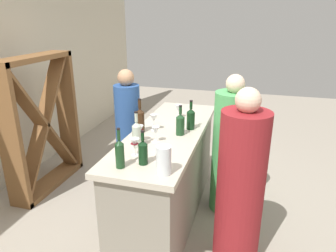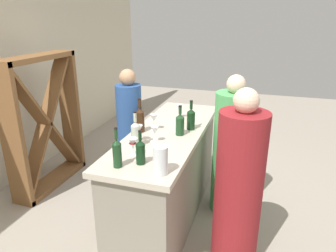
# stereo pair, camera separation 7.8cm
# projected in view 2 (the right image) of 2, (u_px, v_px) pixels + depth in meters

# --- Properties ---
(ground_plane) EXTENTS (12.00, 12.00, 0.00)m
(ground_plane) POSITION_uv_depth(u_px,v_px,m) (168.00, 215.00, 3.40)
(ground_plane) COLOR #9E9384
(bar_counter) EXTENTS (2.03, 0.67, 0.99)m
(bar_counter) POSITION_uv_depth(u_px,v_px,m) (168.00, 174.00, 3.23)
(bar_counter) COLOR gray
(bar_counter) RESTS_ON ground
(wine_rack) EXTENTS (1.12, 0.28, 1.64)m
(wine_rack) POSITION_uv_depth(u_px,v_px,m) (45.00, 123.00, 3.78)
(wine_rack) COLOR brown
(wine_rack) RESTS_ON ground
(wine_bottle_leftmost_olive_green) EXTENTS (0.07, 0.07, 0.31)m
(wine_bottle_leftmost_olive_green) POSITION_uv_depth(u_px,v_px,m) (117.00, 152.00, 2.30)
(wine_bottle_leftmost_olive_green) COLOR #193D1E
(wine_bottle_leftmost_olive_green) RESTS_ON bar_counter
(wine_bottle_second_left_dark_green) EXTENTS (0.07, 0.07, 0.27)m
(wine_bottle_second_left_dark_green) POSITION_uv_depth(u_px,v_px,m) (141.00, 151.00, 2.36)
(wine_bottle_second_left_dark_green) COLOR black
(wine_bottle_second_left_dark_green) RESTS_ON bar_counter
(wine_bottle_center_clear_pale) EXTENTS (0.08, 0.08, 0.32)m
(wine_bottle_center_clear_pale) POSITION_uv_depth(u_px,v_px,m) (136.00, 133.00, 2.66)
(wine_bottle_center_clear_pale) COLOR #B7C6B2
(wine_bottle_center_clear_pale) RESTS_ON bar_counter
(wine_bottle_second_right_amber_brown) EXTENTS (0.08, 0.08, 0.34)m
(wine_bottle_second_right_amber_brown) POSITION_uv_depth(u_px,v_px,m) (140.00, 119.00, 3.00)
(wine_bottle_second_right_amber_brown) COLOR #331E0F
(wine_bottle_second_right_amber_brown) RESTS_ON bar_counter
(wine_bottle_rightmost_olive_green) EXTENTS (0.08, 0.08, 0.29)m
(wine_bottle_rightmost_olive_green) POSITION_uv_depth(u_px,v_px,m) (180.00, 124.00, 2.93)
(wine_bottle_rightmost_olive_green) COLOR #193D1E
(wine_bottle_rightmost_olive_green) RESTS_ON bar_counter
(wine_bottle_far_right_dark_green) EXTENTS (0.08, 0.08, 0.30)m
(wine_bottle_far_right_dark_green) POSITION_uv_depth(u_px,v_px,m) (191.00, 119.00, 3.07)
(wine_bottle_far_right_dark_green) COLOR black
(wine_bottle_far_right_dark_green) RESTS_ON bar_counter
(wine_glass_near_left) EXTENTS (0.07, 0.07, 0.15)m
(wine_glass_near_left) POSITION_uv_depth(u_px,v_px,m) (179.00, 109.00, 3.41)
(wine_glass_near_left) COLOR white
(wine_glass_near_left) RESTS_ON bar_counter
(wine_glass_near_center) EXTENTS (0.07, 0.07, 0.15)m
(wine_glass_near_center) POSITION_uv_depth(u_px,v_px,m) (155.00, 131.00, 2.76)
(wine_glass_near_center) COLOR white
(wine_glass_near_center) RESTS_ON bar_counter
(wine_glass_near_right) EXTENTS (0.08, 0.08, 0.15)m
(wine_glass_near_right) POSITION_uv_depth(u_px,v_px,m) (133.00, 143.00, 2.51)
(wine_glass_near_right) COLOR white
(wine_glass_near_right) RESTS_ON bar_counter
(wine_glass_far_left) EXTENTS (0.08, 0.08, 0.16)m
(wine_glass_far_left) POSITION_uv_depth(u_px,v_px,m) (154.00, 119.00, 3.05)
(wine_glass_far_left) COLOR white
(wine_glass_far_left) RESTS_ON bar_counter
(wine_glass_far_center) EXTENTS (0.07, 0.07, 0.15)m
(wine_glass_far_center) POSITION_uv_depth(u_px,v_px,m) (139.00, 130.00, 2.78)
(wine_glass_far_center) COLOR white
(wine_glass_far_center) RESTS_ON bar_counter
(water_pitcher) EXTENTS (0.11, 0.11, 0.21)m
(water_pitcher) POSITION_uv_depth(u_px,v_px,m) (160.00, 160.00, 2.21)
(water_pitcher) COLOR silver
(water_pitcher) RESTS_ON bar_counter
(person_left_guest) EXTENTS (0.45, 0.45, 1.52)m
(person_left_guest) POSITION_uv_depth(u_px,v_px,m) (231.00, 152.00, 3.29)
(person_left_guest) COLOR #4CA559
(person_left_guest) RESTS_ON ground
(person_center_guest) EXTENTS (0.41, 0.41, 1.58)m
(person_center_guest) POSITION_uv_depth(u_px,v_px,m) (238.00, 190.00, 2.52)
(person_center_guest) COLOR maroon
(person_center_guest) RESTS_ON ground
(person_right_guest) EXTENTS (0.38, 0.38, 1.49)m
(person_right_guest) POSITION_uv_depth(u_px,v_px,m) (130.00, 133.00, 3.81)
(person_right_guest) COLOR #284C8C
(person_right_guest) RESTS_ON ground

